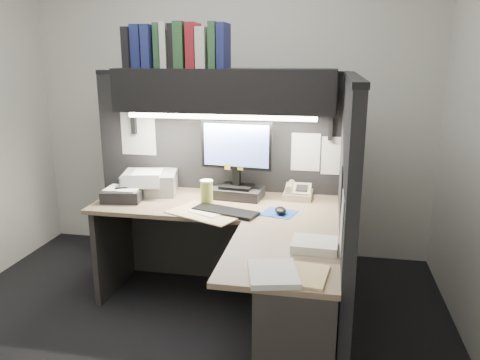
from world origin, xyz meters
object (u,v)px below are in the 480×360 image
(monitor, at_px, (237,168))
(printer, at_px, (150,182))
(keyboard, at_px, (225,211))
(coffee_cup, at_px, (207,193))
(desk, at_px, (247,280))
(notebook_stack, at_px, (123,195))
(telephone, at_px, (298,193))
(overhead_shelf, at_px, (224,90))

(monitor, relative_size, printer, 1.44)
(keyboard, bearing_deg, coffee_cup, 153.59)
(desk, height_order, notebook_stack, notebook_stack)
(desk, xyz_separation_m, coffee_cup, (-0.38, 0.52, 0.37))
(printer, bearing_deg, monitor, -13.32)
(desk, relative_size, notebook_stack, 6.29)
(coffee_cup, relative_size, notebook_stack, 0.60)
(printer, bearing_deg, desk, -51.99)
(notebook_stack, bearing_deg, monitor, 15.52)
(telephone, bearing_deg, desk, -105.28)
(overhead_shelf, bearing_deg, keyboard, -77.06)
(desk, bearing_deg, printer, 140.61)
(monitor, relative_size, keyboard, 1.27)
(desk, relative_size, coffee_cup, 10.51)
(printer, bearing_deg, overhead_shelf, -9.18)
(monitor, distance_m, printer, 0.68)
(overhead_shelf, bearing_deg, coffee_cup, -108.57)
(keyboard, xyz_separation_m, coffee_cup, (-0.17, 0.17, 0.07))
(desk, height_order, telephone, telephone)
(monitor, bearing_deg, telephone, 14.47)
(monitor, height_order, printer, monitor)
(desk, xyz_separation_m, keyboard, (-0.21, 0.35, 0.30))
(monitor, distance_m, keyboard, 0.41)
(overhead_shelf, height_order, printer, overhead_shelf)
(keyboard, bearing_deg, notebook_stack, -172.33)
(overhead_shelf, height_order, notebook_stack, overhead_shelf)
(desk, distance_m, monitor, 0.90)
(printer, xyz_separation_m, notebook_stack, (-0.12, -0.23, -0.04))
(monitor, bearing_deg, overhead_shelf, 162.01)
(telephone, bearing_deg, notebook_stack, -165.27)
(telephone, bearing_deg, printer, -175.34)
(desk, bearing_deg, keyboard, 120.62)
(desk, xyz_separation_m, printer, (-0.87, 0.72, 0.37))
(printer, bearing_deg, keyboard, -41.34)
(desk, bearing_deg, monitor, 106.14)
(monitor, height_order, keyboard, monitor)
(overhead_shelf, relative_size, printer, 3.97)
(desk, relative_size, monitor, 3.03)
(notebook_stack, bearing_deg, overhead_shelf, 20.71)
(monitor, relative_size, telephone, 2.64)
(desk, distance_m, telephone, 0.87)
(overhead_shelf, relative_size, notebook_stack, 5.73)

